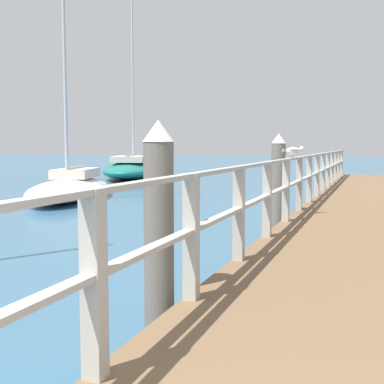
% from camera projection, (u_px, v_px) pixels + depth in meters
% --- Properties ---
extents(pier_deck, '(2.94, 24.45, 0.43)m').
position_uv_depth(pier_deck, '(370.00, 214.00, 11.71)').
color(pier_deck, brown).
rests_on(pier_deck, ground_plane).
extents(pier_railing, '(0.12, 22.97, 1.11)m').
position_uv_depth(pier_railing, '(309.00, 173.00, 12.09)').
color(pier_railing, '#B2ADA3').
rests_on(pier_railing, pier_deck).
extents(dock_piling_near, '(0.29, 0.29, 2.01)m').
position_uv_depth(dock_piling_near, '(159.00, 228.00, 4.75)').
color(dock_piling_near, '#6B6056').
rests_on(dock_piling_near, ground_plane).
extents(dock_piling_far, '(0.29, 0.29, 2.01)m').
position_uv_depth(dock_piling_far, '(278.00, 183.00, 10.41)').
color(dock_piling_far, '#6B6056').
rests_on(dock_piling_far, ground_plane).
extents(seagull_foreground, '(0.42, 0.31, 0.21)m').
position_uv_depth(seagull_foreground, '(293.00, 150.00, 9.69)').
color(seagull_foreground, white).
rests_on(seagull_foreground, pier_railing).
extents(boat_1, '(3.67, 6.20, 8.09)m').
position_uv_depth(boat_1, '(71.00, 187.00, 16.63)').
color(boat_1, white).
rests_on(boat_1, ground_plane).
extents(boat_3, '(5.28, 8.48, 9.64)m').
position_uv_depth(boat_3, '(132.00, 169.00, 27.25)').
color(boat_3, '#197266').
rests_on(boat_3, ground_plane).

